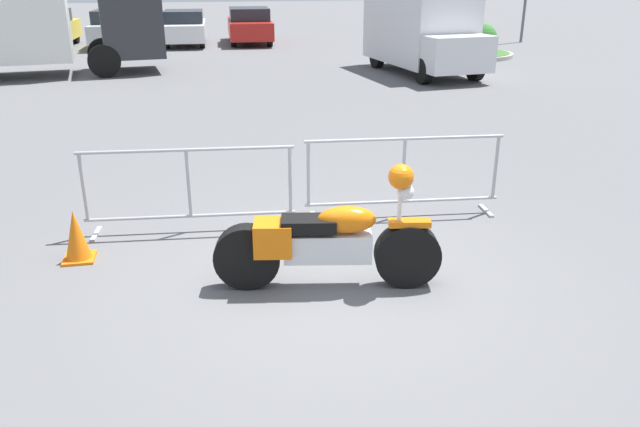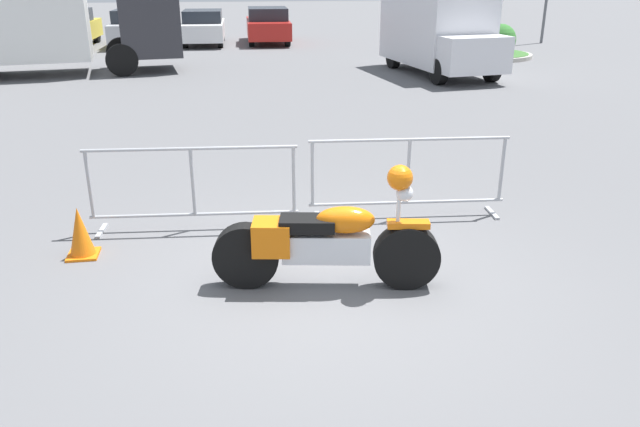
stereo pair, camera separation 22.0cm
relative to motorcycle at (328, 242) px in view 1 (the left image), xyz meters
The scene contains 13 objects.
ground_plane 0.51m from the motorcycle, 20.70° to the left, with size 120.00×120.00×0.00m, color #5B5B5E.
motorcycle is the anchor object (origin of this frame).
crowd_barrier_near 2.22m from the motorcycle, 128.12° to the left, with size 2.58×0.63×1.07m.
crowd_barrier_far 2.22m from the motorcycle, 51.87° to the left, with size 2.58×0.63×1.07m.
box_truck 16.29m from the motorcycle, 113.40° to the left, with size 7.94×3.29×2.98m.
delivery_van 14.51m from the motorcycle, 66.72° to the left, with size 2.59×5.21×2.31m.
parked_car_yellow 23.77m from the motorcycle, 107.35° to the left, with size 1.97×4.52×1.51m.
parked_car_silver 22.99m from the motorcycle, 100.81° to the left, with size 1.93×4.43×1.48m.
parked_car_white 22.64m from the motorcycle, 93.89° to the left, with size 1.86×4.27×1.43m.
parked_car_red 22.78m from the motorcycle, 86.89° to the left, with size 1.95×4.47×1.50m.
pedestrian 19.30m from the motorcycle, 100.53° to the left, with size 0.42×0.42×1.69m.
planter_island 19.13m from the motorcycle, 61.77° to the left, with size 3.26×3.26×1.19m.
traffic_cone 2.88m from the motorcycle, 156.36° to the left, with size 0.34×0.34×0.59m.
Camera 1 is at (-1.26, -5.66, 3.07)m, focal length 35.00 mm.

